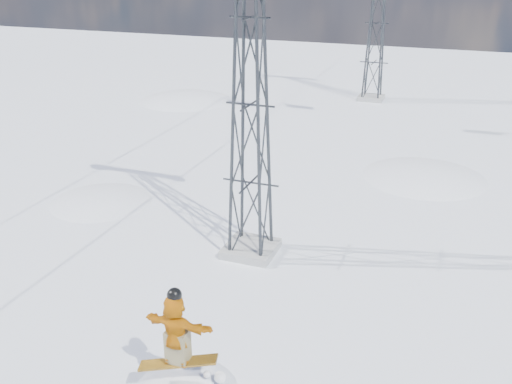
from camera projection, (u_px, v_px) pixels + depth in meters
snow_terrain at (244, 275)px, 37.73m from camera, size 39.00×37.00×22.00m
lift_tower_near at (250, 106)px, 18.67m from camera, size 5.20×1.80×11.43m
lift_tower_far at (377, 24)px, 40.26m from camera, size 5.20×1.80×11.43m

